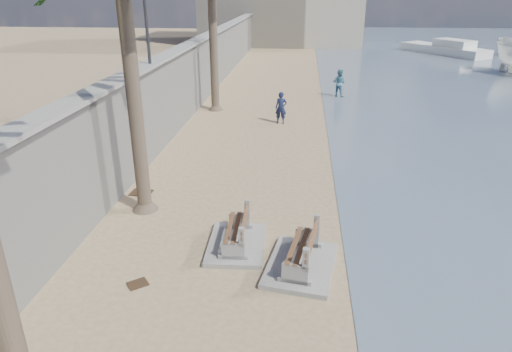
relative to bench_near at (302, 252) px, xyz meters
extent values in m
cube|color=gray|center=(-6.09, 15.79, 1.33)|extent=(0.45, 70.00, 3.50)
cube|color=gray|center=(-6.09, 15.79, 3.13)|extent=(0.80, 70.00, 0.12)
cube|color=gray|center=(0.00, 0.00, -0.36)|extent=(1.92, 2.52, 0.12)
cube|color=gray|center=(-1.71, 0.81, -0.36)|extent=(1.54, 2.19, 0.12)
cylinder|color=brown|center=(-4.80, 2.65, 3.35)|extent=(0.42, 0.42, 7.54)
cylinder|color=brown|center=(-4.87, 14.88, 3.80)|extent=(0.44, 0.44, 8.45)
imported|color=#141B38|center=(-1.14, 12.57, 0.48)|extent=(0.67, 0.48, 1.80)
imported|color=teal|center=(2.11, 18.93, 0.51)|extent=(1.11, 1.02, 1.86)
cube|color=#382616|center=(-5.33, 3.79, -0.40)|extent=(0.72, 0.59, 0.03)
cube|color=#382616|center=(-3.74, -1.09, -0.40)|extent=(0.57, 0.55, 0.03)
camera|label=1|loc=(-0.14, -9.50, 5.95)|focal=32.00mm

